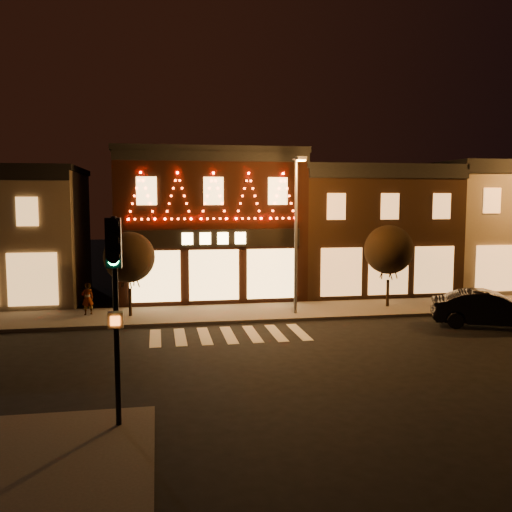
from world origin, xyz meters
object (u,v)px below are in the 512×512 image
object	(u,v)px
pedestrian	(88,299)
traffic_signal_near	(115,280)
streetlamp_mid	(297,223)
dark_sedan	(489,309)

from	to	relation	value
pedestrian	traffic_signal_near	bearing A→B (deg)	74.78
traffic_signal_near	pedestrian	world-z (taller)	traffic_signal_near
traffic_signal_near	streetlamp_mid	xyz separation A→B (m)	(7.45, 12.20, 0.75)
traffic_signal_near	dark_sedan	world-z (taller)	traffic_signal_near
streetlamp_mid	pedestrian	distance (m)	10.50
pedestrian	dark_sedan	bearing A→B (deg)	139.48
streetlamp_mid	pedestrian	size ratio (longest dim) A/B	4.85
traffic_signal_near	pedestrian	size ratio (longest dim) A/B	3.34
streetlamp_mid	dark_sedan	distance (m)	9.35
streetlamp_mid	dark_sedan	xyz separation A→B (m)	(7.87, -3.43, -3.69)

